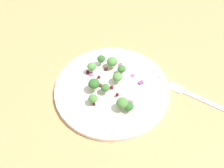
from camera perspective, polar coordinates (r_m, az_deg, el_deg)
ground_plane at (r=67.83cm, az=0.43°, el=-4.27°), size 180.00×180.00×2.00cm
plate at (r=68.40cm, az=-0.00°, el=-0.97°), size 28.08×28.08×1.70cm
dressing_pool at (r=68.06cm, az=-0.00°, el=-0.74°), size 16.28×16.28×0.20cm
broccoli_floret_0 at (r=64.10cm, az=-3.91°, el=-2.99°), size 2.19×2.19×2.22cm
broccoli_floret_1 at (r=67.65cm, az=1.10°, el=1.40°), size 2.41×2.41×2.44cm
broccoli_floret_2 at (r=65.60cm, az=-1.35°, el=-0.76°), size 2.10×2.10×2.12cm
broccoli_floret_3 at (r=69.54cm, az=1.98°, el=3.08°), size 2.16×2.16×2.18cm
broccoli_floret_4 at (r=71.78cm, az=-2.21°, el=5.16°), size 2.11×2.11×2.14cm
broccoli_floret_5 at (r=69.94cm, az=-4.16°, el=3.57°), size 2.32×2.32×2.35cm
broccoli_floret_6 at (r=63.09cm, az=3.54°, el=-4.50°), size 2.26×2.26×2.29cm
broccoli_floret_7 at (r=65.90cm, az=-3.69°, el=0.04°), size 2.76×2.76×2.79cm
broccoli_floret_8 at (r=70.83cm, az=0.04°, el=4.55°), size 2.75×2.75×2.79cm
broccoli_floret_9 at (r=62.75cm, az=2.13°, el=-3.89°), size 2.78×2.78×2.81cm
cranberry_0 at (r=71.30cm, az=-1.25°, el=3.09°), size 0.94×0.94×0.94cm
cranberry_1 at (r=65.57cm, az=1.39°, el=-2.36°), size 0.88×0.88×0.88cm
cranberry_2 at (r=64.71cm, az=-3.67°, el=-4.14°), size 0.75×0.75×0.75cm
cranberry_3 at (r=67.98cm, az=-2.40°, el=-0.25°), size 0.97×0.97×0.97cm
cranberry_4 at (r=67.51cm, az=-0.06°, el=-0.70°), size 0.99×0.99×0.99cm
cranberry_5 at (r=70.68cm, az=-4.99°, el=2.44°), size 0.94×0.94×0.94cm
cranberry_6 at (r=69.59cm, az=-2.66°, el=1.43°), size 0.84×0.84×0.84cm
onion_bit_0 at (r=68.93cm, az=5.93°, el=0.28°), size 1.21×1.43×0.54cm
onion_bit_1 at (r=70.60cm, az=-4.21°, el=1.96°), size 1.40×1.43×0.52cm
onion_bit_2 at (r=65.11cm, az=3.69°, el=-3.82°), size 1.66×1.59×0.45cm
onion_bit_3 at (r=72.45cm, az=1.79°, el=3.87°), size 1.48×1.50×0.53cm
onion_bit_4 at (r=70.56cm, az=4.21°, el=1.69°), size 0.99×1.09×0.30cm
fork at (r=70.70cm, az=17.49°, el=-2.77°), size 18.60×5.31×0.50cm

